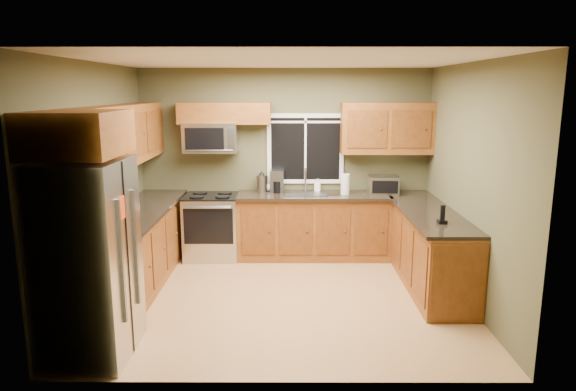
{
  "coord_description": "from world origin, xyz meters",
  "views": [
    {
      "loc": [
        0.07,
        -5.67,
        2.39
      ],
      "look_at": [
        0.05,
        0.35,
        1.15
      ],
      "focal_mm": 32.0,
      "sensor_mm": 36.0,
      "label": 1
    }
  ],
  "objects_px": {
    "soap_bottle_b": "(318,185)",
    "soap_bottle_c": "(268,186)",
    "range": "(212,226)",
    "cordless_phone": "(442,218)",
    "toaster_oven": "(383,185)",
    "kettle": "(262,182)",
    "paper_towel_roll": "(345,184)",
    "coffee_maker": "(277,182)",
    "soap_bottle_a": "(275,181)",
    "refrigerator": "(88,260)",
    "microwave": "(211,138)"
  },
  "relations": [
    {
      "from": "soap_bottle_b",
      "to": "soap_bottle_c",
      "type": "xyz_separation_m",
      "value": [
        -0.73,
        0.01,
        -0.01
      ]
    },
    {
      "from": "coffee_maker",
      "to": "kettle",
      "type": "bearing_deg",
      "value": 176.93
    },
    {
      "from": "refrigerator",
      "to": "soap_bottle_c",
      "type": "relative_size",
      "value": 11.87
    },
    {
      "from": "paper_towel_roll",
      "to": "soap_bottle_c",
      "type": "xyz_separation_m",
      "value": [
        -1.11,
        0.24,
        -0.07
      ]
    },
    {
      "from": "soap_bottle_a",
      "to": "cordless_phone",
      "type": "height_order",
      "value": "soap_bottle_a"
    },
    {
      "from": "kettle",
      "to": "soap_bottle_b",
      "type": "height_order",
      "value": "kettle"
    },
    {
      "from": "range",
      "to": "soap_bottle_a",
      "type": "bearing_deg",
      "value": 14.36
    },
    {
      "from": "kettle",
      "to": "toaster_oven",
      "type": "bearing_deg",
      "value": -6.02
    },
    {
      "from": "range",
      "to": "paper_towel_roll",
      "type": "distance_m",
      "value": 2.0
    },
    {
      "from": "cordless_phone",
      "to": "toaster_oven",
      "type": "bearing_deg",
      "value": 102.66
    },
    {
      "from": "range",
      "to": "soap_bottle_c",
      "type": "relative_size",
      "value": 6.18
    },
    {
      "from": "soap_bottle_c",
      "to": "range",
      "type": "bearing_deg",
      "value": -163.93
    },
    {
      "from": "refrigerator",
      "to": "coffee_maker",
      "type": "relative_size",
      "value": 5.66
    },
    {
      "from": "toaster_oven",
      "to": "paper_towel_roll",
      "type": "height_order",
      "value": "paper_towel_roll"
    },
    {
      "from": "soap_bottle_a",
      "to": "toaster_oven",
      "type": "bearing_deg",
      "value": -8.55
    },
    {
      "from": "range",
      "to": "microwave",
      "type": "xyz_separation_m",
      "value": [
        -0.0,
        0.14,
        1.26
      ]
    },
    {
      "from": "refrigerator",
      "to": "paper_towel_roll",
      "type": "xyz_separation_m",
      "value": [
        2.6,
        2.76,
        0.19
      ]
    },
    {
      "from": "range",
      "to": "soap_bottle_c",
      "type": "bearing_deg",
      "value": 16.07
    },
    {
      "from": "soap_bottle_b",
      "to": "refrigerator",
      "type": "bearing_deg",
      "value": -126.54
    },
    {
      "from": "paper_towel_roll",
      "to": "soap_bottle_a",
      "type": "height_order",
      "value": "paper_towel_roll"
    },
    {
      "from": "paper_towel_roll",
      "to": "soap_bottle_a",
      "type": "bearing_deg",
      "value": 166.69
    },
    {
      "from": "refrigerator",
      "to": "soap_bottle_c",
      "type": "bearing_deg",
      "value": 63.6
    },
    {
      "from": "coffee_maker",
      "to": "range",
      "type": "bearing_deg",
      "value": -169.82
    },
    {
      "from": "refrigerator",
      "to": "kettle",
      "type": "distance_m",
      "value": 3.27
    },
    {
      "from": "kettle",
      "to": "refrigerator",
      "type": "bearing_deg",
      "value": -115.48
    },
    {
      "from": "cordless_phone",
      "to": "microwave",
      "type": "bearing_deg",
      "value": 147.81
    },
    {
      "from": "paper_towel_roll",
      "to": "soap_bottle_a",
      "type": "relative_size",
      "value": 1.12
    },
    {
      "from": "soap_bottle_a",
      "to": "soap_bottle_b",
      "type": "distance_m",
      "value": 0.63
    },
    {
      "from": "toaster_oven",
      "to": "cordless_phone",
      "type": "xyz_separation_m",
      "value": [
        0.37,
        -1.63,
        -0.07
      ]
    },
    {
      "from": "paper_towel_roll",
      "to": "soap_bottle_b",
      "type": "height_order",
      "value": "paper_towel_roll"
    },
    {
      "from": "soap_bottle_a",
      "to": "kettle",
      "type": "bearing_deg",
      "value": -164.72
    },
    {
      "from": "refrigerator",
      "to": "soap_bottle_a",
      "type": "bearing_deg",
      "value": 62.09
    },
    {
      "from": "range",
      "to": "microwave",
      "type": "relative_size",
      "value": 1.23
    },
    {
      "from": "refrigerator",
      "to": "coffee_maker",
      "type": "distance_m",
      "value": 3.36
    },
    {
      "from": "range",
      "to": "cordless_phone",
      "type": "bearing_deg",
      "value": -30.16
    },
    {
      "from": "toaster_oven",
      "to": "soap_bottle_c",
      "type": "distance_m",
      "value": 1.66
    },
    {
      "from": "soap_bottle_a",
      "to": "soap_bottle_c",
      "type": "distance_m",
      "value": 0.12
    },
    {
      "from": "range",
      "to": "soap_bottle_a",
      "type": "xyz_separation_m",
      "value": [
        0.9,
        0.23,
        0.61
      ]
    },
    {
      "from": "range",
      "to": "cordless_phone",
      "type": "xyz_separation_m",
      "value": [
        2.81,
        -1.63,
        0.53
      ]
    },
    {
      "from": "range",
      "to": "cordless_phone",
      "type": "height_order",
      "value": "cordless_phone"
    },
    {
      "from": "paper_towel_roll",
      "to": "range",
      "type": "bearing_deg",
      "value": 179.77
    },
    {
      "from": "coffee_maker",
      "to": "soap_bottle_a",
      "type": "height_order",
      "value": "coffee_maker"
    },
    {
      "from": "coffee_maker",
      "to": "soap_bottle_b",
      "type": "distance_m",
      "value": 0.6
    },
    {
      "from": "microwave",
      "to": "soap_bottle_c",
      "type": "height_order",
      "value": "microwave"
    },
    {
      "from": "coffee_maker",
      "to": "soap_bottle_b",
      "type": "relative_size",
      "value": 1.77
    },
    {
      "from": "paper_towel_roll",
      "to": "microwave",
      "type": "bearing_deg",
      "value": 175.69
    },
    {
      "from": "microwave",
      "to": "soap_bottle_c",
      "type": "relative_size",
      "value": 5.01
    },
    {
      "from": "refrigerator",
      "to": "kettle",
      "type": "height_order",
      "value": "refrigerator"
    },
    {
      "from": "range",
      "to": "toaster_oven",
      "type": "relative_size",
      "value": 2.18
    },
    {
      "from": "soap_bottle_b",
      "to": "cordless_phone",
      "type": "distance_m",
      "value": 2.26
    }
  ]
}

